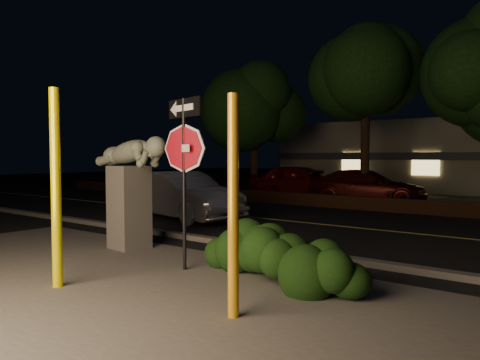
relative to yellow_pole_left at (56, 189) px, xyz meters
The scene contains 19 objects.
ground 11.54m from the yellow_pole_left, 83.27° to the left, with size 90.00×90.00×0.00m, color black.
patio 2.06m from the yellow_pole_left, 15.17° to the left, with size 14.00×6.00×0.02m, color #4C4944.
road 8.61m from the yellow_pole_left, 80.89° to the left, with size 80.00×8.00×0.01m, color black.
lane_marking 8.60m from the yellow_pole_left, 80.89° to the left, with size 80.00×0.12×0.01m, color gold.
curb 4.70m from the yellow_pole_left, 72.55° to the left, with size 80.00×0.25×0.12m, color #4C4944.
brick_wall 12.80m from the yellow_pole_left, 83.96° to the left, with size 40.00×0.35×0.50m, color #482717.
parking_lot 18.47m from the yellow_pole_left, 85.82° to the left, with size 40.00×12.00×0.01m, color black.
tree_far_a 16.28m from the yellow_pole_left, 114.87° to the left, with size 4.60×4.60×7.43m.
tree_far_b 15.29m from the yellow_pole_left, 94.55° to the left, with size 5.20×5.20×8.41m.
yellow_pole_left is the anchor object (origin of this frame).
yellow_pole_right 3.04m from the yellow_pole_left, 11.13° to the left, with size 0.14×0.14×2.79m, color #FBAD18.
signpost 2.21m from the yellow_pole_left, 68.24° to the left, with size 1.00×0.29×3.02m.
sculpture 3.00m from the yellow_pole_left, 119.42° to the left, with size 2.27×0.81×2.42m.
hedge_center 3.24m from the yellow_pole_left, 56.51° to the left, with size 1.89×0.89×0.99m, color black.
hedge_right 3.67m from the yellow_pole_left, 38.48° to the left, with size 1.61×0.86×1.05m, color black.
hedge_far_right 4.18m from the yellow_pole_left, 32.01° to the left, with size 1.28×0.80×0.89m, color black.
silver_sedan 7.83m from the yellow_pole_left, 120.63° to the left, with size 1.61×4.62×1.52m, color #A2A2A7.
parked_car_red 15.35m from the yellow_pole_left, 106.29° to the left, with size 1.92×4.78×1.63m, color maroon.
parked_car_darkred 15.09m from the yellow_pole_left, 94.76° to the left, with size 2.00×4.91×1.42m, color #3F0C08.
Camera 1 is at (5.20, -5.27, 2.03)m, focal length 35.00 mm.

